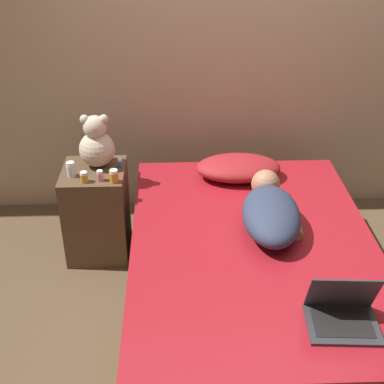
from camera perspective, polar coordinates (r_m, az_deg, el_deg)
name	(u,v)px	position (r m, az deg, el deg)	size (l,w,h in m)	color
ground_plane	(249,308)	(3.32, 6.10, -12.22)	(12.00, 12.00, 0.00)	brown
wall_back	(235,37)	(3.83, 4.63, 16.13)	(8.00, 0.06, 2.60)	tan
bed	(251,276)	(3.16, 6.34, -8.94)	(1.39, 2.00, 0.50)	brown
nightstand	(97,211)	(3.64, -10.08, -2.06)	(0.40, 0.43, 0.62)	brown
pillow	(238,168)	(3.60, 4.96, 2.60)	(0.57, 0.35, 0.14)	maroon
person_lying	(271,211)	(3.10, 8.41, -2.01)	(0.38, 0.78, 0.20)	#2D3851
laptop	(342,313)	(2.56, 15.74, -12.29)	(0.34, 0.27, 0.24)	#333338
teddy_bear	(96,144)	(3.48, -10.15, 5.07)	(0.23, 0.23, 0.35)	beige
bottle_orange	(114,176)	(3.31, -8.32, 1.69)	(0.05, 0.05, 0.08)	orange
bottle_amber	(84,177)	(3.35, -11.45, 1.58)	(0.05, 0.05, 0.07)	gold
bottle_blue	(120,163)	(3.49, -7.68, 3.07)	(0.03, 0.03, 0.06)	#3866B2
bottle_pink	(100,176)	(3.35, -9.79, 1.73)	(0.04, 0.04, 0.07)	pink
bottle_clear	(71,169)	(3.43, -12.78, 2.38)	(0.06, 0.06, 0.10)	silver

